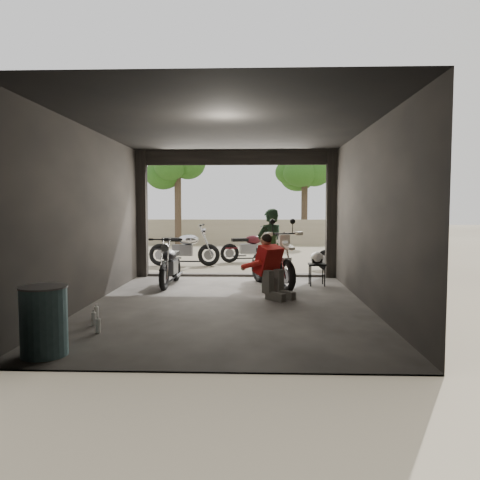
# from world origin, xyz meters

# --- Properties ---
(ground) EXTENTS (80.00, 80.00, 0.00)m
(ground) POSITION_xyz_m (0.00, 0.00, 0.00)
(ground) COLOR #7A6D56
(ground) RESTS_ON ground
(garage) EXTENTS (7.00, 7.13, 3.20)m
(garage) POSITION_xyz_m (0.00, 0.55, 1.28)
(garage) COLOR #2D2B28
(garage) RESTS_ON ground
(boundary_wall) EXTENTS (18.00, 0.30, 1.20)m
(boundary_wall) POSITION_xyz_m (0.00, 14.00, 0.60)
(boundary_wall) COLOR gray
(boundary_wall) RESTS_ON ground
(tree_left) EXTENTS (2.20, 2.20, 5.60)m
(tree_left) POSITION_xyz_m (-3.00, 12.50, 3.99)
(tree_left) COLOR #382B1E
(tree_left) RESTS_ON ground
(tree_right) EXTENTS (2.20, 2.20, 5.00)m
(tree_right) POSITION_xyz_m (2.80, 14.00, 3.56)
(tree_right) COLOR #382B1E
(tree_right) RESTS_ON ground
(main_bike) EXTENTS (1.47, 2.06, 1.27)m
(main_bike) POSITION_xyz_m (0.86, 1.93, 0.64)
(main_bike) COLOR beige
(main_bike) RESTS_ON ground
(left_bike) EXTENTS (0.72, 1.66, 1.11)m
(left_bike) POSITION_xyz_m (-1.43, 2.08, 0.56)
(left_bike) COLOR black
(left_bike) RESTS_ON ground
(outside_bike_a) EXTENTS (1.88, 0.78, 1.27)m
(outside_bike_a) POSITION_xyz_m (-1.67, 5.68, 0.64)
(outside_bike_a) COLOR black
(outside_bike_a) RESTS_ON ground
(outside_bike_b) EXTENTS (1.84, 1.15, 1.16)m
(outside_bike_b) POSITION_xyz_m (0.31, 6.74, 0.58)
(outside_bike_b) COLOR #421015
(outside_bike_b) RESTS_ON ground
(outside_bike_c) EXTENTS (1.67, 1.52, 1.09)m
(outside_bike_c) POSITION_xyz_m (2.98, 4.45, 0.54)
(outside_bike_c) COLOR black
(outside_bike_c) RESTS_ON ground
(rider) EXTENTS (0.76, 0.68, 1.75)m
(rider) POSITION_xyz_m (0.82, 2.05, 0.87)
(rider) COLOR black
(rider) RESTS_ON ground
(mechanic) EXTENTS (1.03, 1.04, 1.22)m
(mechanic) POSITION_xyz_m (0.84, 0.61, 0.61)
(mechanic) COLOR red
(mechanic) RESTS_ON ground
(stool) EXTENTS (0.37, 0.37, 0.51)m
(stool) POSITION_xyz_m (1.88, 2.15, 0.44)
(stool) COLOR black
(stool) RESTS_ON ground
(helmet) EXTENTS (0.30, 0.32, 0.28)m
(helmet) POSITION_xyz_m (1.87, 2.09, 0.65)
(helmet) COLOR silver
(helmet) RESTS_ON stool
(oil_drum) EXTENTS (0.55, 0.55, 0.84)m
(oil_drum) POSITION_xyz_m (-2.00, -3.00, 0.42)
(oil_drum) COLOR #466F75
(oil_drum) RESTS_ON ground
(sign_post) EXTENTS (0.87, 0.08, 2.60)m
(sign_post) POSITION_xyz_m (3.48, 4.12, 1.78)
(sign_post) COLOR black
(sign_post) RESTS_ON ground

